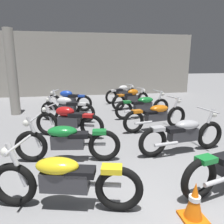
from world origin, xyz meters
The scene contains 13 objects.
back_wall centered at (0.00, 11.11, 1.80)m, with size 12.62×0.24×3.60m, color #9E998E.
support_pillar centered at (-3.33, 6.73, 1.60)m, with size 0.36×0.36×3.20m, color #9E998E.
motorcycle_left_row_0 centered at (-1.32, 0.75, 0.45)m, with size 2.13×0.82×0.97m.
motorcycle_left_row_1 centered at (-1.30, 2.25, 0.45)m, with size 2.16×0.68×0.97m.
motorcycle_left_row_2 centered at (-1.28, 3.75, 0.46)m, with size 1.86×0.86×0.88m.
motorcycle_left_row_3 centered at (-1.34, 5.35, 0.46)m, with size 1.86×0.86×0.88m.
motorcycle_left_row_4 centered at (-1.30, 7.00, 0.46)m, with size 1.91×0.74×0.88m.
motorcycle_right_row_1 centered at (1.27, 2.21, 0.45)m, with size 2.17×0.68×0.97m.
motorcycle_right_row_2 centered at (1.30, 3.89, 0.45)m, with size 2.15×0.78×0.97m.
motorcycle_right_row_3 centered at (1.38, 5.33, 0.45)m, with size 2.16×0.72×0.97m.
motorcycle_right_row_4 centered at (1.37, 6.92, 0.46)m, with size 1.87×0.84×0.88m.
motorcycle_right_row_5 centered at (1.30, 8.42, 0.46)m, with size 1.82×0.96×0.88m.
traffic_cone centered at (0.35, 0.20, 0.26)m, with size 0.32×0.32×0.54m.
Camera 1 is at (-1.16, -2.03, 2.06)m, focal length 34.74 mm.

